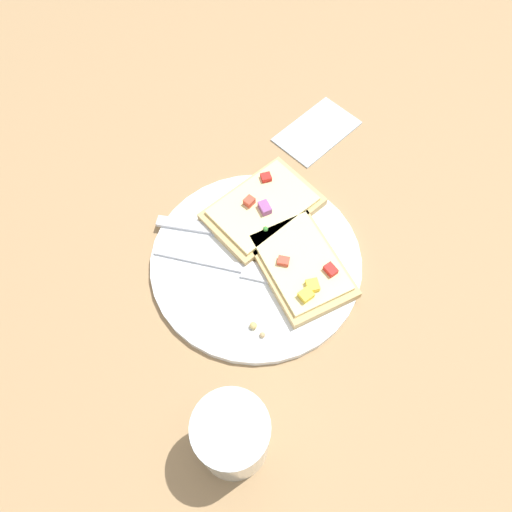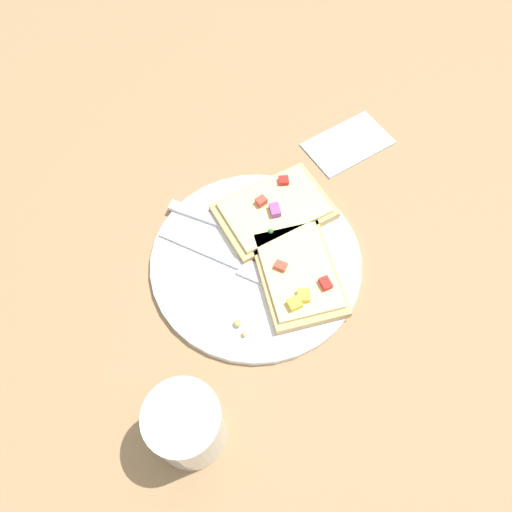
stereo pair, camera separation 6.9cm
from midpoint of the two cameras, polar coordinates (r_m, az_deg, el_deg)
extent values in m
plane|color=#9E7A51|center=(0.71, -2.77, -1.10)|extent=(4.00, 4.00, 0.00)
cylinder|color=white|center=(0.71, -2.79, -0.88)|extent=(0.30, 0.30, 0.01)
cube|color=silver|center=(0.71, -9.40, -0.62)|extent=(0.08, 0.12, 0.01)
cube|color=silver|center=(0.69, -2.44, -2.14)|extent=(0.05, 0.06, 0.01)
cube|color=silver|center=(0.68, 0.48, -3.61)|extent=(0.02, 0.03, 0.00)
cube|color=silver|center=(0.68, 0.62, -3.08)|extent=(0.02, 0.03, 0.00)
cube|color=silver|center=(0.69, 0.75, -2.55)|extent=(0.02, 0.03, 0.00)
cube|color=silver|center=(0.69, 0.89, -2.03)|extent=(0.02, 0.03, 0.00)
cube|color=silver|center=(0.74, -10.79, 3.26)|extent=(0.06, 0.08, 0.01)
cube|color=silver|center=(0.72, -2.47, 2.02)|extent=(0.09, 0.12, 0.00)
cube|color=tan|center=(0.69, 2.23, -1.34)|extent=(0.15, 0.18, 0.01)
cube|color=beige|center=(0.68, 2.26, -0.96)|extent=(0.13, 0.16, 0.01)
cube|color=#D14733|center=(0.67, 0.23, -0.85)|extent=(0.02, 0.02, 0.01)
cube|color=yellow|center=(0.65, 2.87, -4.62)|extent=(0.02, 0.02, 0.01)
cube|color=red|center=(0.67, 5.63, -1.85)|extent=(0.02, 0.02, 0.01)
cube|color=yellow|center=(0.66, 3.51, -3.67)|extent=(0.02, 0.02, 0.01)
cube|color=tan|center=(0.74, -1.91, 5.12)|extent=(0.17, 0.12, 0.01)
cube|color=beige|center=(0.73, -1.93, 5.55)|extent=(0.15, 0.10, 0.01)
cube|color=red|center=(0.75, -1.51, 8.77)|extent=(0.02, 0.02, 0.01)
cube|color=#934C8E|center=(0.72, -1.76, 5.31)|extent=(0.02, 0.02, 0.01)
sphere|color=#388433|center=(0.70, -1.73, 2.85)|extent=(0.01, 0.01, 0.01)
cube|color=#D14733|center=(0.72, -3.53, 6.02)|extent=(0.02, 0.01, 0.01)
sphere|color=tan|center=(0.65, -2.33, -9.30)|extent=(0.01, 0.01, 0.01)
sphere|color=tan|center=(0.66, -3.35, -8.25)|extent=(0.01, 0.01, 0.01)
cylinder|color=silver|center=(0.58, -6.33, -20.17)|extent=(0.08, 0.08, 0.11)
cube|color=silver|center=(0.85, 4.64, 13.91)|extent=(0.14, 0.08, 0.01)
camera|label=1|loc=(0.03, -92.87, -5.29)|focal=35.00mm
camera|label=2|loc=(0.03, 87.13, 5.29)|focal=35.00mm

